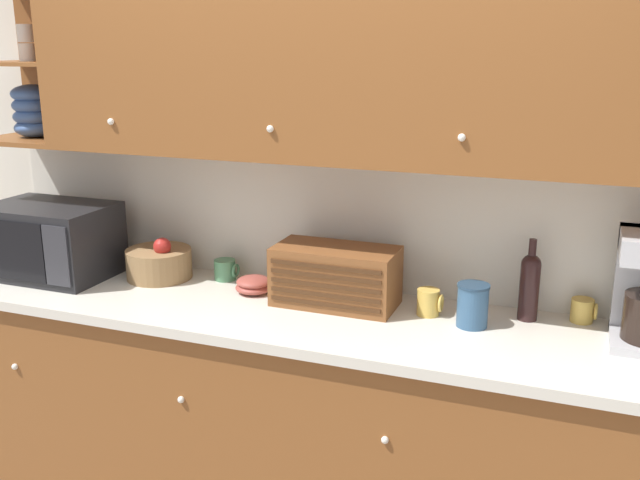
% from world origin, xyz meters
% --- Properties ---
extents(ground_plane, '(24.00, 24.00, 0.00)m').
position_xyz_m(ground_plane, '(0.00, 0.00, 0.00)').
color(ground_plane, slate).
extents(wall_back, '(5.55, 0.06, 2.60)m').
position_xyz_m(wall_back, '(0.00, 0.03, 1.30)').
color(wall_back, silver).
rests_on(wall_back, ground_plane).
extents(counter_unit, '(3.17, 0.67, 0.94)m').
position_xyz_m(counter_unit, '(0.00, -0.32, 0.47)').
color(counter_unit, brown).
rests_on(counter_unit, ground_plane).
extents(backsplash_panel, '(3.15, 0.01, 0.57)m').
position_xyz_m(backsplash_panel, '(0.00, -0.01, 1.22)').
color(backsplash_panel, silver).
rests_on(backsplash_panel, counter_unit).
extents(upper_cabinets, '(3.15, 0.39, 0.71)m').
position_xyz_m(upper_cabinets, '(0.16, -0.19, 1.86)').
color(upper_cabinets, brown).
rests_on(upper_cabinets, backsplash_panel).
extents(microwave, '(0.54, 0.38, 0.32)m').
position_xyz_m(microwave, '(-1.23, -0.32, 1.10)').
color(microwave, black).
rests_on(microwave, counter_unit).
extents(fruit_basket, '(0.28, 0.28, 0.19)m').
position_xyz_m(fruit_basket, '(-0.76, -0.19, 1.01)').
color(fruit_basket, '#937047').
rests_on(fruit_basket, counter_unit).
extents(mug_patterned_third, '(0.10, 0.09, 0.09)m').
position_xyz_m(mug_patterned_third, '(-0.48, -0.11, 0.98)').
color(mug_patterned_third, '#4C845B').
rests_on(mug_patterned_third, counter_unit).
extents(bowl_stack_on_counter, '(0.15, 0.15, 0.07)m').
position_xyz_m(bowl_stack_on_counter, '(-0.30, -0.22, 0.97)').
color(bowl_stack_on_counter, '#9E473D').
rests_on(bowl_stack_on_counter, counter_unit).
extents(bread_box, '(0.48, 0.25, 0.23)m').
position_xyz_m(bread_box, '(0.06, -0.22, 1.05)').
color(bread_box, brown).
rests_on(bread_box, counter_unit).
extents(mug_blue_second, '(0.10, 0.08, 0.10)m').
position_xyz_m(mug_blue_second, '(0.43, -0.21, 0.99)').
color(mug_blue_second, gold).
rests_on(mug_blue_second, counter_unit).
extents(storage_canister, '(0.12, 0.12, 0.16)m').
position_xyz_m(storage_canister, '(0.60, -0.26, 1.02)').
color(storage_canister, '#33567A').
rests_on(storage_canister, counter_unit).
extents(wine_bottle, '(0.07, 0.07, 0.31)m').
position_xyz_m(wine_bottle, '(0.78, -0.12, 1.08)').
color(wine_bottle, black).
rests_on(wine_bottle, counter_unit).
extents(mug, '(0.09, 0.08, 0.09)m').
position_xyz_m(mug, '(0.98, -0.07, 0.98)').
color(mug, gold).
rests_on(mug, counter_unit).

